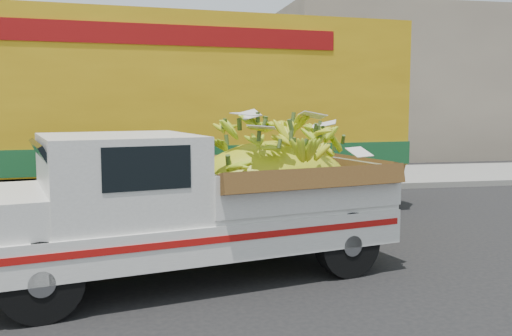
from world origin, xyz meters
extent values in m
plane|color=black|center=(0.00, 0.00, 0.00)|extent=(100.00, 100.00, 0.00)
cube|color=gray|center=(0.00, 6.57, 0.07)|extent=(60.00, 0.25, 0.15)
cube|color=gray|center=(0.00, 8.67, 0.07)|extent=(60.00, 4.00, 0.14)
cube|color=gray|center=(14.00, 15.57, 3.00)|extent=(14.00, 6.00, 6.00)
cylinder|color=black|center=(0.27, -1.22, 0.42)|extent=(0.87, 0.43, 0.84)
cylinder|color=black|center=(-0.10, 0.35, 0.42)|extent=(0.87, 0.43, 0.84)
cylinder|color=black|center=(3.80, -0.38, 0.42)|extent=(0.87, 0.43, 0.84)
cylinder|color=black|center=(3.43, 1.18, 0.42)|extent=(0.87, 0.43, 0.84)
cube|color=silver|center=(1.79, -0.03, 0.61)|extent=(5.46, 3.00, 0.43)
cube|color=#A50F0C|center=(2.01, -0.95, 0.68)|extent=(4.93, 1.17, 0.08)
cube|color=silver|center=(1.02, -0.21, 1.32)|extent=(2.07, 2.14, 0.99)
cube|color=black|center=(1.33, -1.07, 1.51)|extent=(0.91, 0.22, 0.46)
cube|color=silver|center=(3.08, 0.27, 1.10)|extent=(2.89, 2.40, 0.56)
ellipsoid|color=gold|center=(2.97, 0.25, 0.99)|extent=(2.57, 1.98, 1.41)
cylinder|color=black|center=(5.33, 3.63, 0.55)|extent=(1.13, 0.43, 1.10)
cylinder|color=black|center=(5.12, 5.62, 0.55)|extent=(1.13, 0.43, 1.10)
cylinder|color=black|center=(4.13, 3.50, 0.55)|extent=(1.13, 0.43, 1.10)
cylinder|color=black|center=(3.92, 5.49, 0.55)|extent=(1.13, 0.43, 1.10)
cube|color=black|center=(0.55, 4.12, 0.78)|extent=(12.04, 2.27, 0.36)
cube|color=gold|center=(0.55, 4.12, 2.38)|extent=(11.96, 3.73, 2.84)
cube|color=#185529|center=(0.55, 4.12, 1.21)|extent=(12.02, 3.76, 0.45)
cube|color=maroon|center=(0.68, 2.87, 3.35)|extent=(8.35, 0.91, 0.35)
camera|label=1|loc=(1.26, -7.03, 2.16)|focal=40.00mm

